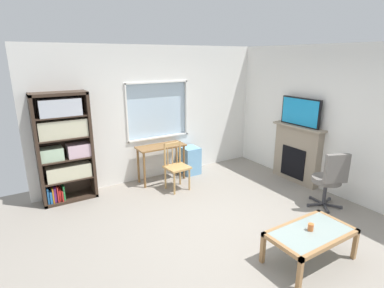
{
  "coord_description": "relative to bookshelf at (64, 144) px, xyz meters",
  "views": [
    {
      "loc": [
        -2.54,
        -3.05,
        2.48
      ],
      "look_at": [
        -0.15,
        0.83,
        1.16
      ],
      "focal_mm": 28.3,
      "sensor_mm": 36.0,
      "label": 1
    }
  ],
  "objects": [
    {
      "name": "ground",
      "position": [
        1.8,
        -2.34,
        -1.05
      ],
      "size": [
        5.85,
        6.18,
        0.02
      ],
      "primitive_type": "cube",
      "color": "gray"
    },
    {
      "name": "wall_back_with_window",
      "position": [
        1.79,
        0.24,
        0.3
      ],
      "size": [
        4.85,
        0.15,
        2.7
      ],
      "color": "white",
      "rests_on": "ground"
    },
    {
      "name": "wall_right",
      "position": [
        4.28,
        -2.34,
        0.31
      ],
      "size": [
        0.12,
        5.38,
        2.7
      ],
      "primitive_type": "cube",
      "color": "white",
      "rests_on": "ground"
    },
    {
      "name": "bookshelf",
      "position": [
        0.0,
        0.0,
        0.0
      ],
      "size": [
        0.9,
        0.38,
        1.92
      ],
      "color": "#38281E",
      "rests_on": "ground"
    },
    {
      "name": "desk_under_window",
      "position": [
        1.78,
        -0.11,
        -0.42
      ],
      "size": [
        0.98,
        0.41,
        0.75
      ],
      "color": "brown",
      "rests_on": "ground"
    },
    {
      "name": "wooden_chair",
      "position": [
        1.85,
        -0.62,
        -0.57
      ],
      "size": [
        0.45,
        0.43,
        0.9
      ],
      "color": "tan",
      "rests_on": "ground"
    },
    {
      "name": "plastic_drawer_unit",
      "position": [
        2.5,
        -0.06,
        -0.74
      ],
      "size": [
        0.35,
        0.4,
        0.59
      ],
      "primitive_type": "cube",
      "color": "#72ADDB",
      "rests_on": "ground"
    },
    {
      "name": "fireplace",
      "position": [
        4.13,
        -1.55,
        -0.45
      ],
      "size": [
        0.26,
        1.13,
        1.16
      ],
      "color": "gray",
      "rests_on": "ground"
    },
    {
      "name": "tv",
      "position": [
        4.11,
        -1.55,
        0.4
      ],
      "size": [
        0.06,
        0.88,
        0.55
      ],
      "color": "black",
      "rests_on": "fireplace"
    },
    {
      "name": "office_chair",
      "position": [
        3.64,
        -2.64,
        -0.48
      ],
      "size": [
        0.58,
        0.62,
        1.0
      ],
      "color": "slate",
      "rests_on": "ground"
    },
    {
      "name": "coffee_table",
      "position": [
        2.22,
        -3.38,
        -0.68
      ],
      "size": [
        1.09,
        0.61,
        0.41
      ],
      "color": "#8C9E99",
      "rests_on": "ground"
    },
    {
      "name": "sippy_cup",
      "position": [
        2.23,
        -3.36,
        -0.58
      ],
      "size": [
        0.07,
        0.07,
        0.09
      ],
      "primitive_type": "cylinder",
      "color": "orange",
      "rests_on": "coffee_table"
    }
  ]
}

